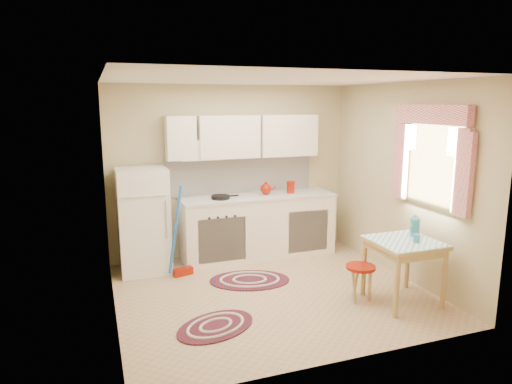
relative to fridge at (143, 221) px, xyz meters
The scene contains 14 objects.
room_shell 2.02m from the fridge, 33.97° to the right, with size 3.64×3.60×2.52m.
fridge is the anchor object (origin of this frame).
broom 0.57m from the fridge, 38.19° to the right, with size 0.28×0.12×1.20m, color blue, non-canonical shape.
base_cabinets 1.67m from the fridge, ahead, with size 2.25×0.60×0.88m, color white.
countertop 1.66m from the fridge, ahead, with size 2.27×0.62×0.04m, color silver.
frying_pan 1.10m from the fridge, ahead, with size 0.26×0.26×0.05m, color black.
red_kettle 1.79m from the fridge, ahead, with size 0.18×0.16×0.18m, color #951405, non-canonical shape.
red_canister 2.18m from the fridge, ahead, with size 0.11×0.11×0.16m, color #951405.
table 3.34m from the fridge, 36.95° to the right, with size 0.72×0.72×0.72m, color tan.
stool 2.90m from the fridge, 39.23° to the right, with size 0.34×0.34×0.42m, color #951405.
coffee_pot 3.44m from the fridge, 33.07° to the right, with size 0.14×0.12×0.27m, color teal, non-canonical shape.
mug 3.44m from the fridge, 37.50° to the right, with size 0.07×0.07×0.10m, color teal.
rug_center 1.62m from the fridge, 34.26° to the right, with size 1.03×0.69×0.02m, color maroon, non-canonical shape.
rug_left 2.05m from the fridge, 75.38° to the right, with size 0.87×0.58×0.02m, color maroon, non-canonical shape.
Camera 1 is at (-1.92, -4.79, 2.25)m, focal length 32.00 mm.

